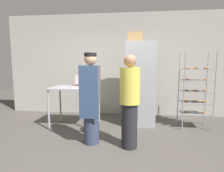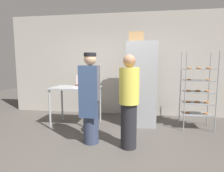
# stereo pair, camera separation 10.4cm
# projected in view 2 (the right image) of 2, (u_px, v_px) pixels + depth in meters

# --- Properties ---
(ground_plane) EXTENTS (14.00, 14.00, 0.00)m
(ground_plane) POSITION_uv_depth(u_px,v_px,m) (103.00, 153.00, 2.83)
(ground_plane) COLOR #4C4742
(back_wall) EXTENTS (6.40, 0.12, 2.85)m
(back_wall) POSITION_uv_depth(u_px,v_px,m) (119.00, 65.00, 5.02)
(back_wall) COLOR #ADA89E
(back_wall) RESTS_ON ground_plane
(refrigerator) EXTENTS (0.69, 0.70, 1.94)m
(refrigerator) POSITION_uv_depth(u_px,v_px,m) (141.00, 84.00, 4.15)
(refrigerator) COLOR #9EA0A5
(refrigerator) RESTS_ON ground_plane
(baking_rack) EXTENTS (0.65, 0.44, 1.70)m
(baking_rack) POSITION_uv_depth(u_px,v_px,m) (197.00, 91.00, 3.84)
(baking_rack) COLOR #93969B
(baking_rack) RESTS_ON ground_plane
(prep_counter) EXTENTS (1.08, 0.72, 0.91)m
(prep_counter) POSITION_uv_depth(u_px,v_px,m) (76.00, 91.00, 4.05)
(prep_counter) COLOR #9EA0A5
(prep_counter) RESTS_ON ground_plane
(donut_box) EXTENTS (0.26, 0.24, 0.28)m
(donut_box) POSITION_uv_depth(u_px,v_px,m) (80.00, 86.00, 3.87)
(donut_box) COLOR silver
(donut_box) RESTS_ON prep_counter
(blender_pitcher) EXTENTS (0.12, 0.12, 0.26)m
(blender_pitcher) POSITION_uv_depth(u_px,v_px,m) (79.00, 81.00, 4.19)
(blender_pitcher) COLOR black
(blender_pitcher) RESTS_ON prep_counter
(cardboard_storage_box) EXTENTS (0.34, 0.27, 0.25)m
(cardboard_storage_box) POSITION_uv_depth(u_px,v_px,m) (136.00, 38.00, 4.10)
(cardboard_storage_box) COLOR #A87F51
(cardboard_storage_box) RESTS_ON refrigerator
(person_baker) EXTENTS (0.34, 0.36, 1.63)m
(person_baker) POSITION_uv_depth(u_px,v_px,m) (91.00, 97.00, 3.11)
(person_baker) COLOR #333D56
(person_baker) RESTS_ON ground_plane
(person_customer) EXTENTS (0.34, 0.34, 1.59)m
(person_customer) POSITION_uv_depth(u_px,v_px,m) (129.00, 101.00, 2.93)
(person_customer) COLOR #232328
(person_customer) RESTS_ON ground_plane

